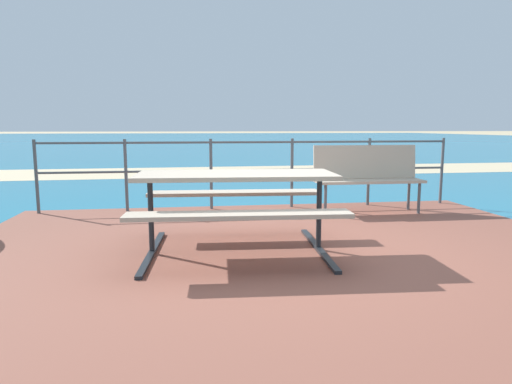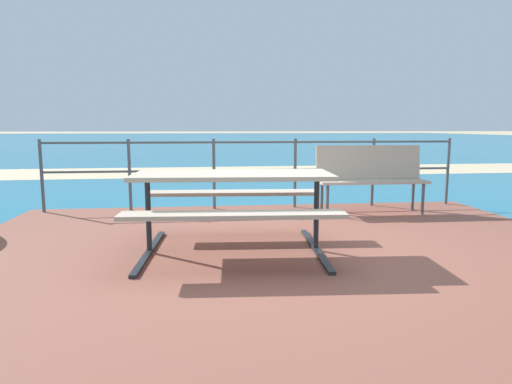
% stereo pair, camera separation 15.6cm
% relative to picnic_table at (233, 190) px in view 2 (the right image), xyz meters
% --- Properties ---
extents(ground_plane, '(240.00, 240.00, 0.00)m').
position_rel_picnic_table_xyz_m(ground_plane, '(0.46, -0.10, -0.65)').
color(ground_plane, tan).
extents(patio_paving, '(6.40, 5.20, 0.06)m').
position_rel_picnic_table_xyz_m(patio_paving, '(0.46, -0.10, -0.62)').
color(patio_paving, brown).
rests_on(patio_paving, ground).
extents(sea_water, '(90.00, 90.00, 0.01)m').
position_rel_picnic_table_xyz_m(sea_water, '(0.46, 39.90, -0.64)').
color(sea_water, teal).
rests_on(sea_water, ground).
extents(beach_strip, '(54.05, 4.12, 0.01)m').
position_rel_picnic_table_xyz_m(beach_strip, '(0.46, 8.28, -0.64)').
color(beach_strip, beige).
rests_on(beach_strip, ground).
extents(picnic_table, '(1.90, 1.58, 0.75)m').
position_rel_picnic_table_xyz_m(picnic_table, '(0.00, 0.00, 0.00)').
color(picnic_table, tan).
rests_on(picnic_table, patio_paving).
extents(park_bench, '(1.48, 0.43, 0.92)m').
position_rel_picnic_table_xyz_m(park_bench, '(1.99, 1.78, -0.04)').
color(park_bench, tan).
rests_on(park_bench, patio_paving).
extents(railing_fence, '(5.94, 0.04, 1.01)m').
position_rel_picnic_table_xyz_m(railing_fence, '(0.46, 2.29, 0.04)').
color(railing_fence, '#4C5156').
rests_on(railing_fence, patio_paving).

